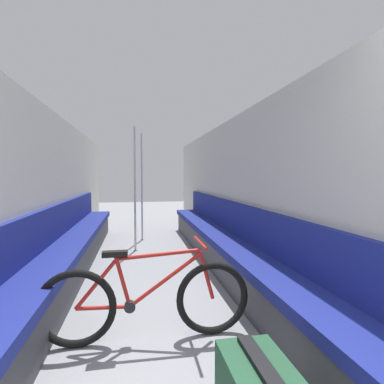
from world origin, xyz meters
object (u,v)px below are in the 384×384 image
at_px(bench_seat_row_right, 226,248).
at_px(grab_pole_far, 135,191).
at_px(bicycle, 147,301).
at_px(bench_seat_row_left, 66,255).
at_px(grab_pole_near, 142,188).

bearing_deg(bench_seat_row_right, grab_pole_far, 133.32).
xyz_separation_m(bench_seat_row_right, bicycle, (-1.19, -1.66, 0.02)).
bearing_deg(bench_seat_row_left, bench_seat_row_right, 0.00).
bearing_deg(grab_pole_far, bench_seat_row_left, -122.93).
xyz_separation_m(grab_pole_near, grab_pole_far, (-0.14, -0.89, 0.00)).
relative_size(bench_seat_row_left, bicycle, 3.80).
bearing_deg(grab_pole_far, bench_seat_row_right, -46.68).
height_order(bench_seat_row_left, bench_seat_row_right, same).
bearing_deg(bicycle, bench_seat_row_left, 128.85).
bearing_deg(bicycle, grab_pole_far, 100.01).
bearing_deg(bicycle, grab_pole_near, 97.55).
height_order(bench_seat_row_left, grab_pole_near, grab_pole_near).
distance_m(bench_seat_row_left, bench_seat_row_right, 2.18).
bearing_deg(grab_pole_near, bench_seat_row_right, -63.03).
relative_size(bicycle, grab_pole_far, 0.78).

